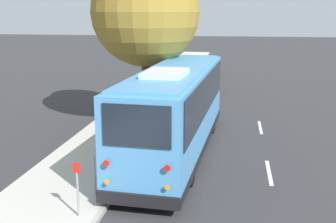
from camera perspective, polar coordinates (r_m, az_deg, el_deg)
ground_plane at (r=18.29m, az=2.33°, el=-4.25°), size 160.00×160.00×0.00m
sidewalk_slab at (r=18.91m, az=-7.58°, el=-3.52°), size 80.00×3.35×0.15m
curb_strip at (r=18.50m, az=-2.38°, el=-3.80°), size 80.00×0.14×0.15m
shuttle_bus at (r=16.46m, az=1.14°, el=0.76°), size 11.22×3.02×3.59m
parked_sedan_black at (r=29.67m, az=4.49°, el=3.76°), size 4.71×1.75×1.26m
parked_sedan_gray at (r=36.43m, az=5.36°, el=5.58°), size 4.71×2.00×1.30m
street_tree at (r=20.45m, az=-3.02°, el=14.29°), size 5.14×5.14×8.71m
sign_post_near at (r=11.66m, az=-12.15°, el=-10.21°), size 0.06×0.22×1.52m
sign_post_far at (r=12.92m, az=-9.90°, el=-8.60°), size 0.06×0.06×1.20m
lane_stripe_mid at (r=15.45m, az=13.53°, el=-8.01°), size 2.40×0.14×0.01m
lane_stripe_ahead at (r=21.14m, az=12.38°, el=-2.10°), size 2.40×0.14×0.01m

